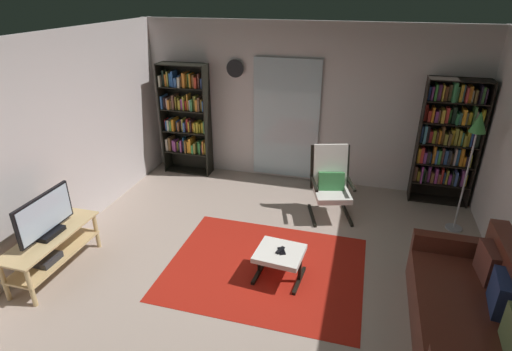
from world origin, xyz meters
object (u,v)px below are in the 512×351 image
(tv_stand, at_px, (52,249))
(lounge_armchair, at_px, (331,180))
(bookshelf_near_sofa, at_px, (448,139))
(television, at_px, (45,217))
(leather_sofa, at_px, (475,315))
(cell_phone, at_px, (282,251))
(wall_clock, at_px, (235,68))
(bookshelf_near_tv, at_px, (186,116))
(ottoman, at_px, (280,256))
(tv_remote, at_px, (280,250))
(floor_lamp_by_shelf, at_px, (476,135))

(tv_stand, relative_size, lounge_armchair, 1.18)
(tv_stand, relative_size, bookshelf_near_sofa, 0.63)
(television, relative_size, leather_sofa, 0.44)
(television, relative_size, bookshelf_near_sofa, 0.42)
(cell_phone, bearing_deg, bookshelf_near_sofa, 27.17)
(leather_sofa, bearing_deg, wall_clock, 137.28)
(bookshelf_near_tv, bearing_deg, lounge_armchair, -18.03)
(ottoman, distance_m, wall_clock, 3.36)
(bookshelf_near_sofa, distance_m, lounge_armchair, 1.86)
(lounge_armchair, height_order, cell_phone, lounge_armchair)
(tv_remote, height_order, floor_lamp_by_shelf, floor_lamp_by_shelf)
(television, height_order, bookshelf_near_tv, bookshelf_near_tv)
(bookshelf_near_tv, xyz_separation_m, leather_sofa, (4.17, -2.89, -0.72))
(tv_stand, xyz_separation_m, floor_lamp_by_shelf, (4.66, 2.27, 1.04))
(leather_sofa, height_order, floor_lamp_by_shelf, floor_lamp_by_shelf)
(bookshelf_near_tv, bearing_deg, ottoman, -48.20)
(ottoman, bearing_deg, wall_clock, 117.21)
(television, bearing_deg, ottoman, 12.88)
(television, bearing_deg, leather_sofa, 2.31)
(tv_stand, distance_m, cell_phone, 2.64)
(lounge_armchair, xyz_separation_m, cell_phone, (-0.37, -1.64, -0.17))
(tv_stand, distance_m, leather_sofa, 4.50)
(lounge_armchair, bearing_deg, cell_phone, -102.57)
(ottoman, xyz_separation_m, floor_lamp_by_shelf, (2.12, 1.67, 1.07))
(lounge_armchair, height_order, floor_lamp_by_shelf, floor_lamp_by_shelf)
(bookshelf_near_tv, height_order, bookshelf_near_sofa, bookshelf_near_tv)
(television, xyz_separation_m, tv_remote, (2.55, 0.59, -0.36))
(ottoman, bearing_deg, tv_remote, 69.17)
(tv_stand, xyz_separation_m, lounge_armchair, (2.93, 2.25, 0.20))
(bookshelf_near_tv, relative_size, cell_phone, 13.73)
(bookshelf_near_sofa, relative_size, tv_remote, 13.24)
(wall_clock, bearing_deg, bookshelf_near_tv, -169.29)
(bookshelf_near_sofa, distance_m, floor_lamp_by_shelf, 0.91)
(television, height_order, tv_remote, television)
(lounge_armchair, xyz_separation_m, floor_lamp_by_shelf, (1.73, 0.03, 0.83))
(bookshelf_near_tv, height_order, floor_lamp_by_shelf, bookshelf_near_tv)
(tv_stand, relative_size, bookshelf_near_tv, 0.63)
(bookshelf_near_sofa, distance_m, cell_phone, 3.22)
(tv_stand, relative_size, ottoman, 2.16)
(tv_stand, xyz_separation_m, leather_sofa, (4.49, 0.20, -0.02))
(floor_lamp_by_shelf, bearing_deg, tv_remote, -141.86)
(leather_sofa, bearing_deg, ottoman, 168.34)
(bookshelf_near_sofa, bearing_deg, wall_clock, 177.18)
(cell_phone, distance_m, floor_lamp_by_shelf, 2.86)
(ottoman, bearing_deg, leather_sofa, -11.66)
(bookshelf_near_tv, xyz_separation_m, floor_lamp_by_shelf, (4.34, -0.82, 0.34))
(bookshelf_near_tv, xyz_separation_m, wall_clock, (0.86, 0.16, 0.83))
(ottoman, bearing_deg, bookshelf_near_sofa, 51.75)
(lounge_armchair, xyz_separation_m, tv_remote, (-0.38, -1.63, -0.16))
(ottoman, bearing_deg, floor_lamp_by_shelf, 38.24)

